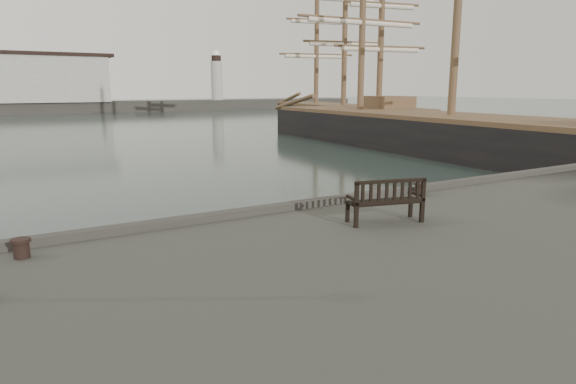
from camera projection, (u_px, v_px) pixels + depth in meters
name	position (u px, v px, depth m)	size (l,w,h in m)	color
ground	(296.00, 265.00, 13.51)	(400.00, 400.00, 0.00)	black
bench	(385.00, 209.00, 11.63)	(1.83, 1.02, 1.00)	black
bollard_left	(21.00, 248.00, 9.22)	(0.34, 0.34, 0.36)	black
bollard_right	(420.00, 189.00, 14.59)	(0.35, 0.35, 0.37)	black
tall_ship_main	(449.00, 142.00, 36.69)	(10.85, 40.30, 29.87)	black
tall_ship_far	(343.00, 122.00, 57.18)	(11.56, 28.66, 24.02)	black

